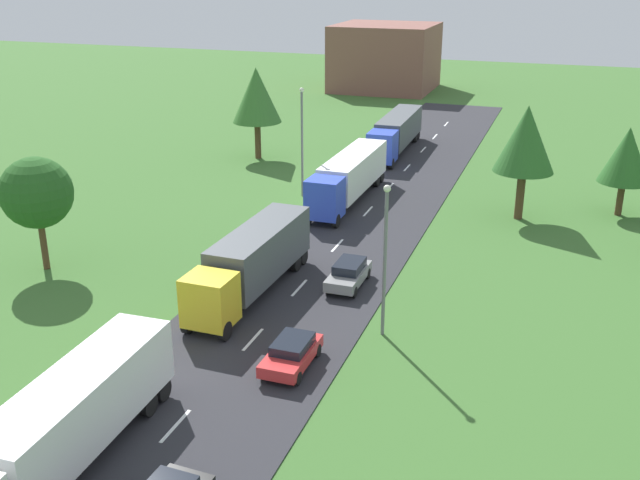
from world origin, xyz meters
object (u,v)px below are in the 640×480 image
(truck_fourth, at_px, (396,132))
(lamppost_second, at_px, (385,253))
(lamppost_third, at_px, (302,137))
(truck_lead, at_px, (60,427))
(tree_birch, at_px, (627,155))
(tree_maple, at_px, (526,140))
(distant_building, at_px, (385,57))
(car_fourth, at_px, (349,273))
(truck_second, at_px, (253,260))
(tree_lime, at_px, (257,95))
(truck_third, at_px, (349,176))
(car_third, at_px, (292,353))
(tree_pine, at_px, (36,193))

(truck_fourth, distance_m, lamppost_second, 38.32)
(truck_fourth, height_order, lamppost_third, lamppost_third)
(truck_lead, height_order, tree_birch, tree_birch)
(tree_maple, distance_m, distant_building, 57.85)
(car_fourth, relative_size, tree_birch, 0.61)
(truck_fourth, relative_size, tree_birch, 2.12)
(truck_second, bearing_deg, truck_fourth, 90.34)
(lamppost_second, distance_m, lamppost_third, 24.05)
(tree_lime, bearing_deg, tree_maple, -21.35)
(tree_lime, height_order, distant_building, distant_building)
(truck_lead, xyz_separation_m, truck_second, (0.14, 16.90, 0.02))
(truck_lead, relative_size, truck_second, 1.08)
(truck_third, relative_size, car_third, 3.44)
(tree_pine, bearing_deg, truck_third, 54.46)
(car_third, relative_size, tree_birch, 0.59)
(truck_lead, height_order, tree_lime, tree_lime)
(truck_second, bearing_deg, tree_lime, 113.13)
(truck_fourth, height_order, tree_birch, tree_birch)
(truck_fourth, relative_size, car_fourth, 3.46)
(tree_lime, bearing_deg, distant_building, 88.13)
(truck_second, relative_size, car_fourth, 2.91)
(distant_building, bearing_deg, truck_fourth, -73.79)
(car_fourth, bearing_deg, tree_lime, 123.53)
(lamppost_second, relative_size, tree_birch, 1.20)
(car_fourth, bearing_deg, tree_birch, 51.18)
(car_third, xyz_separation_m, tree_lime, (-17.18, 35.35, 5.23))
(truck_fourth, xyz_separation_m, distant_building, (-10.53, 36.22, 2.52))
(lamppost_third, bearing_deg, tree_birch, 7.98)
(truck_third, bearing_deg, distant_building, 101.55)
(tree_birch, bearing_deg, car_third, -117.72)
(truck_lead, height_order, truck_second, truck_second)
(car_fourth, xyz_separation_m, tree_maple, (8.29, 15.74, 5.12))
(car_third, xyz_separation_m, car_fourth, (-0.20, 9.73, 0.04))
(car_fourth, xyz_separation_m, tree_birch, (15.32, 19.03, 3.76))
(truck_lead, xyz_separation_m, lamppost_third, (-3.74, 35.34, 2.76))
(truck_lead, xyz_separation_m, truck_third, (0.20, 35.26, 0.01))
(tree_pine, bearing_deg, truck_fourth, 69.42)
(truck_third, xyz_separation_m, distant_building, (-10.79, 52.84, 2.50))
(tree_birch, bearing_deg, tree_lime, 168.47)
(car_fourth, relative_size, tree_pine, 0.58)
(truck_lead, bearing_deg, truck_third, 89.68)
(car_third, bearing_deg, truck_third, 101.14)
(car_third, distance_m, lamppost_second, 6.72)
(lamppost_third, bearing_deg, truck_lead, -83.96)
(truck_lead, bearing_deg, truck_second, 89.53)
(lamppost_third, relative_size, tree_birch, 1.31)
(truck_second, height_order, tree_birch, tree_birch)
(lamppost_second, distance_m, distant_building, 75.93)
(lamppost_second, bearing_deg, distant_building, 104.47)
(truck_fourth, height_order, tree_lime, tree_lime)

